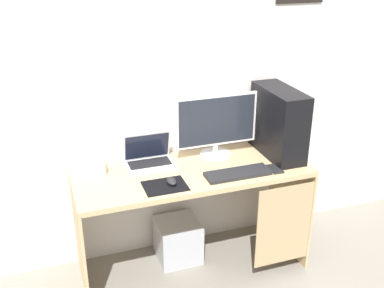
# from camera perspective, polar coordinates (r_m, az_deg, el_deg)

# --- Properties ---
(ground_plane) EXTENTS (8.00, 8.00, 0.00)m
(ground_plane) POSITION_cam_1_polar(r_m,az_deg,el_deg) (3.39, -0.00, -14.86)
(ground_plane) COLOR gray
(wall_back) EXTENTS (4.00, 0.05, 2.60)m
(wall_back) POSITION_cam_1_polar(r_m,az_deg,el_deg) (3.08, -2.03, 8.41)
(wall_back) COLOR silver
(wall_back) RESTS_ON ground_plane
(desk) EXTENTS (1.53, 0.60, 0.77)m
(desk) POSITION_cam_1_polar(r_m,az_deg,el_deg) (3.04, 0.44, -5.79)
(desk) COLOR tan
(desk) RESTS_ON ground_plane
(pc_tower) EXTENTS (0.20, 0.49, 0.47)m
(pc_tower) POSITION_cam_1_polar(r_m,az_deg,el_deg) (3.15, 10.71, 2.66)
(pc_tower) COLOR black
(pc_tower) RESTS_ON desk
(monitor) EXTENTS (0.57, 0.21, 0.43)m
(monitor) POSITION_cam_1_polar(r_m,az_deg,el_deg) (3.08, 3.07, 2.36)
(monitor) COLOR white
(monitor) RESTS_ON desk
(laptop) EXTENTS (0.32, 0.21, 0.21)m
(laptop) POSITION_cam_1_polar(r_m,az_deg,el_deg) (3.04, -5.37, -1.76)
(laptop) COLOR white
(laptop) RESTS_ON desk
(projector) EXTENTS (0.20, 0.14, 0.11)m
(projector) POSITION_cam_1_polar(r_m,az_deg,el_deg) (2.97, -12.84, -2.71)
(projector) COLOR white
(projector) RESTS_ON desk
(keyboard) EXTENTS (0.42, 0.14, 0.02)m
(keyboard) POSITION_cam_1_polar(r_m,az_deg,el_deg) (2.91, 5.72, -3.67)
(keyboard) COLOR #232326
(keyboard) RESTS_ON desk
(mousepad) EXTENTS (0.26, 0.20, 0.00)m
(mousepad) POSITION_cam_1_polar(r_m,az_deg,el_deg) (2.78, -3.38, -5.24)
(mousepad) COLOR black
(mousepad) RESTS_ON desk
(mouse_left) EXTENTS (0.06, 0.10, 0.03)m
(mouse_left) POSITION_cam_1_polar(r_m,az_deg,el_deg) (2.79, -2.56, -4.65)
(mouse_left) COLOR #232326
(mouse_left) RESTS_ON mousepad
(cell_phone) EXTENTS (0.07, 0.13, 0.01)m
(cell_phone) POSITION_cam_1_polar(r_m,az_deg,el_deg) (3.01, 10.27, -3.08)
(cell_phone) COLOR #232326
(cell_phone) RESTS_ON desk
(subwoofer) EXTENTS (0.30, 0.30, 0.30)m
(subwoofer) POSITION_cam_1_polar(r_m,az_deg,el_deg) (3.38, -1.78, -11.84)
(subwoofer) COLOR #B7BCC6
(subwoofer) RESTS_ON ground_plane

